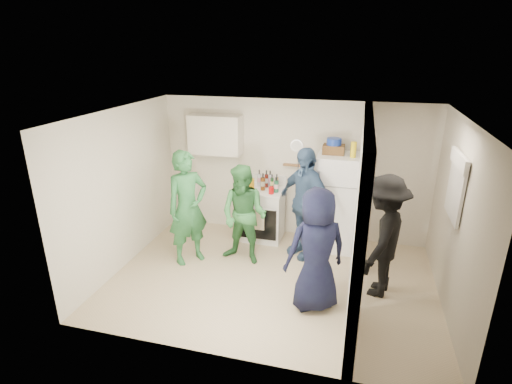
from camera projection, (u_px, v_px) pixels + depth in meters
floor at (272, 280)px, 6.08m from camera, size 4.80×4.80×0.00m
wall_back at (293, 170)px, 7.19m from camera, size 4.80×0.00×4.80m
wall_front at (237, 263)px, 4.10m from camera, size 4.80×0.00×4.80m
wall_left at (123, 189)px, 6.22m from camera, size 0.00×3.40×3.40m
wall_right at (457, 221)px, 5.07m from camera, size 0.00×3.40×3.40m
ceiling at (274, 115)px, 5.21m from camera, size 4.80×4.80×0.00m
partition_pier_back at (361, 186)px, 6.36m from camera, size 0.12×1.20×2.50m
partition_pier_front at (358, 250)px, 4.36m from camera, size 0.12×1.20×2.50m
partition_header at (368, 135)px, 5.00m from camera, size 0.12×1.00×0.40m
stove at (261, 213)px, 7.28m from camera, size 0.80×0.67×0.95m
upper_cabinet at (215, 135)px, 7.15m from camera, size 0.95×0.34×0.70m
fridge at (336, 202)px, 6.81m from camera, size 0.69×0.67×1.67m
wicker_basket at (334, 149)px, 6.57m from camera, size 0.35×0.25×0.15m
blue_bowl at (334, 142)px, 6.52m from camera, size 0.24×0.24×0.11m
yellow_cup_stack_top at (353, 150)px, 6.34m from camera, size 0.09×0.09×0.25m
wall_clock at (297, 146)px, 7.00m from camera, size 0.22×0.02×0.22m
spice_shelf at (293, 165)px, 7.11m from camera, size 0.35×0.08×0.03m
nook_window at (457, 187)px, 5.12m from camera, size 0.03×0.70×0.80m
nook_window_frame at (456, 187)px, 5.12m from camera, size 0.04×0.76×0.86m
nook_valance at (459, 160)px, 5.01m from camera, size 0.04×0.82×0.18m
yellow_cup_stack_stove at (252, 186)px, 6.90m from camera, size 0.09×0.09×0.25m
red_cup at (271, 190)px, 6.86m from camera, size 0.09×0.09×0.12m
person_green_left at (188, 208)px, 6.32m from camera, size 0.78×0.81×1.87m
person_green_center at (244, 215)px, 6.34m from camera, size 0.89×0.75×1.63m
person_denim at (304, 203)px, 6.52m from camera, size 1.14×1.04×1.87m
person_navy at (316, 250)px, 5.19m from camera, size 0.99×0.88×1.70m
person_nook at (382, 236)px, 5.49m from camera, size 0.96×1.28×1.76m
bottle_a at (248, 178)px, 7.25m from camera, size 0.07×0.07×0.26m
bottle_b at (250, 182)px, 7.06m from camera, size 0.06×0.06×0.26m
bottle_c at (259, 178)px, 7.21m from camera, size 0.07×0.07×0.30m
bottle_d at (263, 182)px, 7.00m from camera, size 0.08×0.08×0.31m
bottle_e at (270, 178)px, 7.20m from camera, size 0.07×0.07×0.29m
bottle_f at (272, 182)px, 7.05m from camera, size 0.06×0.06×0.28m
bottle_g at (277, 181)px, 7.14m from camera, size 0.06×0.06×0.25m
bottle_h at (243, 183)px, 7.02m from camera, size 0.06×0.06×0.25m
bottle_i at (266, 179)px, 7.15m from camera, size 0.07×0.07×0.31m
bottle_j at (276, 185)px, 6.91m from camera, size 0.08×0.08×0.27m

